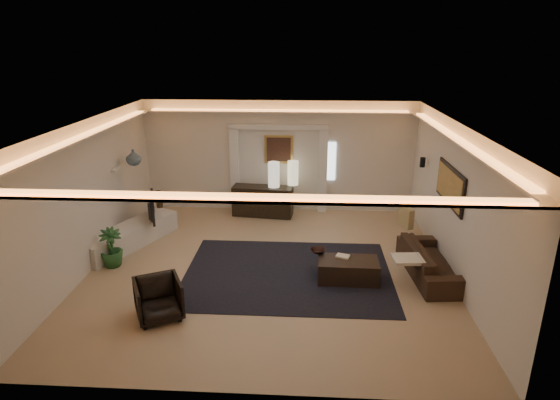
# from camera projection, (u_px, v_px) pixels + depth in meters

# --- Properties ---
(floor) EXTENTS (7.00, 7.00, 0.00)m
(floor) POSITION_uv_depth(u_px,v_px,m) (268.00, 269.00, 9.33)
(floor) COLOR tan
(floor) RESTS_ON ground
(ceiling) EXTENTS (7.00, 7.00, 0.00)m
(ceiling) POSITION_uv_depth(u_px,v_px,m) (267.00, 124.00, 8.39)
(ceiling) COLOR white
(ceiling) RESTS_ON ground
(wall_back) EXTENTS (7.00, 0.00, 7.00)m
(wall_back) POSITION_uv_depth(u_px,v_px,m) (279.00, 157.00, 12.17)
(wall_back) COLOR silver
(wall_back) RESTS_ON ground
(wall_front) EXTENTS (7.00, 0.00, 7.00)m
(wall_front) POSITION_uv_depth(u_px,v_px,m) (243.00, 295.00, 5.56)
(wall_front) COLOR silver
(wall_front) RESTS_ON ground
(wall_left) EXTENTS (0.00, 7.00, 7.00)m
(wall_left) POSITION_uv_depth(u_px,v_px,m) (88.00, 197.00, 9.06)
(wall_left) COLOR silver
(wall_left) RESTS_ON ground
(wall_right) EXTENTS (0.00, 7.00, 7.00)m
(wall_right) POSITION_uv_depth(u_px,v_px,m) (455.00, 204.00, 8.67)
(wall_right) COLOR silver
(wall_right) RESTS_ON ground
(cove_soffit) EXTENTS (7.00, 7.00, 0.04)m
(cove_soffit) POSITION_uv_depth(u_px,v_px,m) (267.00, 139.00, 8.49)
(cove_soffit) COLOR silver
(cove_soffit) RESTS_ON ceiling
(daylight_slit) EXTENTS (0.25, 0.03, 1.00)m
(daylight_slit) POSITION_uv_depth(u_px,v_px,m) (331.00, 161.00, 12.11)
(daylight_slit) COLOR white
(daylight_slit) RESTS_ON wall_back
(area_rug) EXTENTS (4.00, 3.00, 0.01)m
(area_rug) POSITION_uv_depth(u_px,v_px,m) (288.00, 274.00, 9.12)
(area_rug) COLOR black
(area_rug) RESTS_ON ground
(pilaster_left) EXTENTS (0.22, 0.20, 2.20)m
(pilaster_left) POSITION_uv_depth(u_px,v_px,m) (235.00, 170.00, 12.25)
(pilaster_left) COLOR silver
(pilaster_left) RESTS_ON ground
(pilaster_right) EXTENTS (0.22, 0.20, 2.20)m
(pilaster_right) POSITION_uv_depth(u_px,v_px,m) (323.00, 171.00, 12.13)
(pilaster_right) COLOR silver
(pilaster_right) RESTS_ON ground
(alcove_header) EXTENTS (2.52, 0.20, 0.12)m
(alcove_header) POSITION_uv_depth(u_px,v_px,m) (279.00, 127.00, 11.82)
(alcove_header) COLOR silver
(alcove_header) RESTS_ON wall_back
(painting_frame) EXTENTS (0.74, 0.04, 0.74)m
(painting_frame) POSITION_uv_depth(u_px,v_px,m) (279.00, 149.00, 12.08)
(painting_frame) COLOR tan
(painting_frame) RESTS_ON wall_back
(painting_canvas) EXTENTS (0.62, 0.02, 0.62)m
(painting_canvas) POSITION_uv_depth(u_px,v_px,m) (279.00, 150.00, 12.05)
(painting_canvas) COLOR #4C2D1E
(painting_canvas) RESTS_ON wall_back
(art_panel_frame) EXTENTS (0.04, 1.64, 0.74)m
(art_panel_frame) POSITION_uv_depth(u_px,v_px,m) (450.00, 186.00, 8.88)
(art_panel_frame) COLOR black
(art_panel_frame) RESTS_ON wall_right
(art_panel_gold) EXTENTS (0.02, 1.50, 0.62)m
(art_panel_gold) POSITION_uv_depth(u_px,v_px,m) (449.00, 186.00, 8.88)
(art_panel_gold) COLOR tan
(art_panel_gold) RESTS_ON wall_right
(wall_sconce) EXTENTS (0.12, 0.12, 0.22)m
(wall_sconce) POSITION_uv_depth(u_px,v_px,m) (423.00, 162.00, 10.68)
(wall_sconce) COLOR black
(wall_sconce) RESTS_ON wall_right
(wall_niche) EXTENTS (0.10, 0.55, 0.04)m
(wall_niche) POSITION_uv_depth(u_px,v_px,m) (118.00, 168.00, 10.31)
(wall_niche) COLOR silver
(wall_niche) RESTS_ON wall_left
(console) EXTENTS (1.58, 0.65, 0.77)m
(console) POSITION_uv_depth(u_px,v_px,m) (263.00, 201.00, 12.04)
(console) COLOR #2E221A
(console) RESTS_ON ground
(lamp_left) EXTENTS (0.37, 0.37, 0.64)m
(lamp_left) POSITION_uv_depth(u_px,v_px,m) (274.00, 175.00, 11.82)
(lamp_left) COLOR beige
(lamp_left) RESTS_ON console
(lamp_right) EXTENTS (0.35, 0.35, 0.62)m
(lamp_right) POSITION_uv_depth(u_px,v_px,m) (293.00, 173.00, 12.00)
(lamp_right) COLOR #F9EFBA
(lamp_right) RESTS_ON console
(media_ledge) EXTENTS (1.59, 2.53, 0.47)m
(media_ledge) POSITION_uv_depth(u_px,v_px,m) (130.00, 236.00, 10.33)
(media_ledge) COLOR beige
(media_ledge) RESTS_ON ground
(tv) EXTENTS (1.00, 0.45, 0.58)m
(tv) POSITION_uv_depth(u_px,v_px,m) (148.00, 207.00, 10.56)
(tv) COLOR black
(tv) RESTS_ON media_ledge
(figurine) EXTENTS (0.16, 0.16, 0.41)m
(figurine) POSITION_uv_depth(u_px,v_px,m) (159.00, 200.00, 11.35)
(figurine) COLOR #392715
(figurine) RESTS_ON media_ledge
(ginger_jar) EXTENTS (0.38, 0.38, 0.35)m
(ginger_jar) POSITION_uv_depth(u_px,v_px,m) (133.00, 157.00, 10.44)
(ginger_jar) COLOR #4D575F
(ginger_jar) RESTS_ON wall_niche
(plant) EXTENTS (0.61, 0.61, 0.79)m
(plant) POSITION_uv_depth(u_px,v_px,m) (111.00, 248.00, 9.33)
(plant) COLOR #225125
(plant) RESTS_ON ground
(sofa) EXTENTS (2.07, 0.95, 0.59)m
(sofa) POSITION_uv_depth(u_px,v_px,m) (430.00, 261.00, 8.99)
(sofa) COLOR #342410
(sofa) RESTS_ON ground
(throw_blanket) EXTENTS (0.58, 0.49, 0.06)m
(throw_blanket) POSITION_uv_depth(u_px,v_px,m) (408.00, 259.00, 8.50)
(throw_blanket) COLOR silver
(throw_blanket) RESTS_ON sofa
(throw_pillow) EXTENTS (0.29, 0.47, 0.45)m
(throw_pillow) POSITION_uv_depth(u_px,v_px,m) (406.00, 217.00, 10.52)
(throw_pillow) COLOR tan
(throw_pillow) RESTS_ON sofa
(coffee_table) EXTENTS (1.14, 0.64, 0.42)m
(coffee_table) POSITION_uv_depth(u_px,v_px,m) (348.00, 270.00, 8.82)
(coffee_table) COLOR black
(coffee_table) RESTS_ON ground
(bowl) EXTENTS (0.34, 0.34, 0.07)m
(bowl) POSITION_uv_depth(u_px,v_px,m) (318.00, 251.00, 9.07)
(bowl) COLOR black
(bowl) RESTS_ON coffee_table
(magazine) EXTENTS (0.30, 0.25, 0.03)m
(magazine) POSITION_uv_depth(u_px,v_px,m) (343.00, 256.00, 8.89)
(magazine) COLOR beige
(magazine) RESTS_ON coffee_table
(armchair) EXTENTS (0.97, 0.97, 0.67)m
(armchair) POSITION_uv_depth(u_px,v_px,m) (159.00, 299.00, 7.60)
(armchair) COLOR #322C1F
(armchair) RESTS_ON ground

